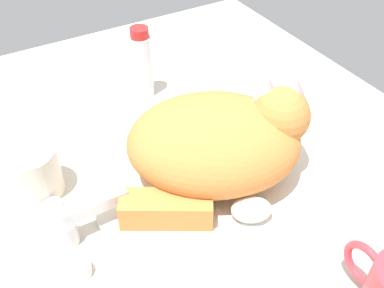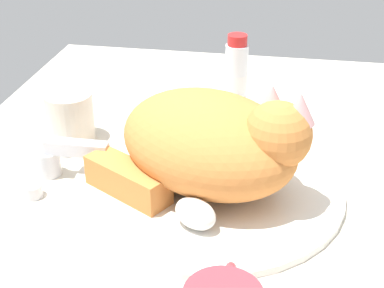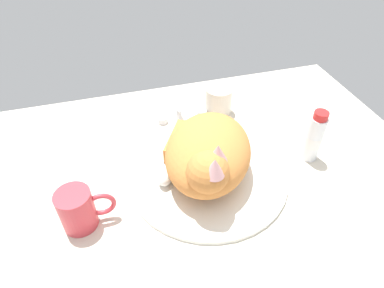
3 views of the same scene
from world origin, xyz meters
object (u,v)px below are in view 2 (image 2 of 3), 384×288
(cat, at_px, (213,143))
(rinse_cup, at_px, (70,116))
(faucet, at_px, (57,160))
(toothpaste_bottle, at_px, (236,76))

(cat, xyz_separation_m, rinse_cup, (0.12, 0.25, -0.04))
(faucet, relative_size, toothpaste_bottle, 1.04)
(rinse_cup, bearing_deg, faucet, -169.18)
(faucet, bearing_deg, cat, -91.50)
(cat, xyz_separation_m, toothpaste_bottle, (0.27, -0.00, -0.01))
(toothpaste_bottle, bearing_deg, rinse_cup, 121.82)
(cat, relative_size, rinse_cup, 4.08)
(faucet, relative_size, cat, 0.45)
(cat, bearing_deg, toothpaste_bottle, -0.31)
(faucet, xyz_separation_m, cat, (-0.01, -0.22, 0.05))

